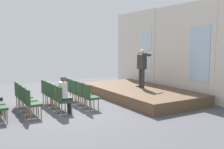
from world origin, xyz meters
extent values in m
plane|color=#4C4C51|center=(0.00, 0.00, 0.00)|extent=(13.72, 13.72, 0.00)
cube|color=silver|center=(0.00, 5.28, 2.05)|extent=(9.06, 0.10, 4.09)
cube|color=silver|center=(-1.81, 5.22, 1.96)|extent=(1.03, 0.04, 2.26)
cube|color=silver|center=(-1.15, 5.22, 2.05)|extent=(0.20, 0.08, 4.09)
cube|color=silver|center=(1.81, 5.22, 1.96)|extent=(1.03, 0.04, 2.26)
cube|color=silver|center=(2.48, 5.22, 2.05)|extent=(0.20, 0.08, 4.09)
cube|color=brown|center=(0.00, 3.51, 0.21)|extent=(5.65, 2.94, 0.43)
cylinder|color=#332D28|center=(-0.06, 3.64, 0.84)|extent=(0.14, 0.14, 0.83)
cylinder|color=#332D28|center=(0.12, 3.64, 0.84)|extent=(0.14, 0.14, 0.83)
cube|color=#332D28|center=(0.03, 3.64, 1.57)|extent=(0.42, 0.22, 0.63)
cube|color=navy|center=(0.03, 3.75, 1.65)|extent=(0.06, 0.01, 0.38)
sphere|color=beige|center=(0.03, 3.65, 2.02)|extent=(0.21, 0.21, 0.21)
cylinder|color=#332D28|center=(-0.21, 3.72, 1.67)|extent=(0.09, 0.28, 0.45)
cylinder|color=#332D28|center=(0.18, 3.77, 1.88)|extent=(0.15, 0.36, 0.15)
cylinder|color=#332D28|center=(0.12, 3.90, 1.90)|extent=(0.11, 0.34, 0.15)
sphere|color=beige|center=(0.02, 4.16, 1.93)|extent=(0.10, 0.10, 0.10)
cylinder|color=black|center=(-0.31, 3.74, 0.44)|extent=(0.28, 0.28, 0.03)
cylinder|color=black|center=(-0.31, 3.74, 1.18)|extent=(0.02, 0.02, 1.45)
sphere|color=#262626|center=(-0.31, 3.74, 1.95)|extent=(0.07, 0.07, 0.07)
cylinder|color=olive|center=(-0.73, 0.94, 0.20)|extent=(0.04, 0.04, 0.40)
cylinder|color=olive|center=(-1.09, 0.94, 0.20)|extent=(0.04, 0.04, 0.40)
cylinder|color=olive|center=(-0.73, 0.60, 0.20)|extent=(0.04, 0.04, 0.40)
cylinder|color=olive|center=(-1.09, 0.60, 0.20)|extent=(0.04, 0.04, 0.40)
cube|color=#2D472D|center=(-0.91, 0.77, 0.44)|extent=(0.46, 0.44, 0.08)
cube|color=#2D472D|center=(-0.91, 0.58, 0.71)|extent=(0.46, 0.06, 0.46)
cylinder|color=olive|center=(-0.12, 0.94, 0.20)|extent=(0.04, 0.04, 0.40)
cylinder|color=olive|center=(-0.48, 0.94, 0.20)|extent=(0.04, 0.04, 0.40)
cylinder|color=olive|center=(-0.12, 0.60, 0.20)|extent=(0.04, 0.04, 0.40)
cylinder|color=olive|center=(-0.48, 0.60, 0.20)|extent=(0.04, 0.04, 0.40)
cube|color=#2D472D|center=(-0.30, 0.77, 0.44)|extent=(0.46, 0.44, 0.08)
cube|color=#2D472D|center=(-0.30, 0.58, 0.71)|extent=(0.46, 0.06, 0.46)
cylinder|color=olive|center=(0.48, 0.94, 0.20)|extent=(0.04, 0.04, 0.40)
cylinder|color=olive|center=(0.12, 0.94, 0.20)|extent=(0.04, 0.04, 0.40)
cylinder|color=olive|center=(0.48, 0.60, 0.20)|extent=(0.04, 0.04, 0.40)
cylinder|color=olive|center=(0.12, 0.60, 0.20)|extent=(0.04, 0.04, 0.40)
cube|color=#2D472D|center=(0.30, 0.77, 0.44)|extent=(0.46, 0.44, 0.08)
cube|color=#2D472D|center=(0.30, 0.58, 0.71)|extent=(0.46, 0.06, 0.46)
cylinder|color=olive|center=(1.09, 0.94, 0.20)|extent=(0.04, 0.04, 0.40)
cylinder|color=olive|center=(0.73, 0.94, 0.20)|extent=(0.04, 0.04, 0.40)
cylinder|color=olive|center=(1.09, 0.60, 0.20)|extent=(0.04, 0.04, 0.40)
cylinder|color=olive|center=(0.73, 0.60, 0.20)|extent=(0.04, 0.04, 0.40)
cube|color=#2D472D|center=(0.91, 0.77, 0.44)|extent=(0.46, 0.44, 0.08)
cube|color=#2D472D|center=(0.91, 0.58, 0.71)|extent=(0.46, 0.06, 0.46)
cylinder|color=olive|center=(-0.73, -0.08, 0.20)|extent=(0.04, 0.04, 0.40)
cylinder|color=olive|center=(-1.09, -0.08, 0.20)|extent=(0.04, 0.04, 0.40)
cylinder|color=olive|center=(-0.73, -0.42, 0.20)|extent=(0.04, 0.04, 0.40)
cylinder|color=olive|center=(-1.09, -0.42, 0.20)|extent=(0.04, 0.04, 0.40)
cube|color=#2D472D|center=(-0.91, -0.25, 0.44)|extent=(0.46, 0.44, 0.08)
cube|color=#2D472D|center=(-0.91, -0.44, 0.71)|extent=(0.46, 0.06, 0.46)
cylinder|color=olive|center=(-0.12, -0.08, 0.20)|extent=(0.04, 0.04, 0.40)
cylinder|color=olive|center=(-0.48, -0.08, 0.20)|extent=(0.04, 0.04, 0.40)
cylinder|color=olive|center=(-0.12, -0.42, 0.20)|extent=(0.04, 0.04, 0.40)
cylinder|color=olive|center=(-0.48, -0.42, 0.20)|extent=(0.04, 0.04, 0.40)
cube|color=#2D472D|center=(-0.30, -0.25, 0.44)|extent=(0.46, 0.44, 0.08)
cube|color=#2D472D|center=(-0.30, -0.44, 0.71)|extent=(0.46, 0.06, 0.46)
cylinder|color=olive|center=(0.48, -0.08, 0.20)|extent=(0.04, 0.04, 0.40)
cylinder|color=olive|center=(0.12, -0.08, 0.20)|extent=(0.04, 0.04, 0.40)
cylinder|color=olive|center=(0.48, -0.42, 0.20)|extent=(0.04, 0.04, 0.40)
cylinder|color=olive|center=(0.12, -0.42, 0.20)|extent=(0.04, 0.04, 0.40)
cube|color=#2D472D|center=(0.30, -0.25, 0.44)|extent=(0.46, 0.44, 0.08)
cube|color=#2D472D|center=(0.30, -0.44, 0.71)|extent=(0.46, 0.06, 0.46)
cylinder|color=olive|center=(1.09, -0.08, 0.20)|extent=(0.04, 0.04, 0.40)
cylinder|color=olive|center=(0.73, -0.08, 0.20)|extent=(0.04, 0.04, 0.40)
cylinder|color=olive|center=(1.09, -0.42, 0.20)|extent=(0.04, 0.04, 0.40)
cylinder|color=olive|center=(0.73, -0.42, 0.20)|extent=(0.04, 0.04, 0.40)
cube|color=#2D472D|center=(0.91, -0.25, 0.44)|extent=(0.46, 0.44, 0.08)
cube|color=#2D472D|center=(0.91, -0.44, 0.71)|extent=(0.46, 0.06, 0.46)
cylinder|color=#2D2D33|center=(0.82, -0.07, 0.22)|extent=(0.10, 0.10, 0.44)
cylinder|color=#2D2D33|center=(1.00, -0.07, 0.22)|extent=(0.10, 0.10, 0.44)
cube|color=#2D2D33|center=(0.91, -0.19, 0.50)|extent=(0.34, 0.36, 0.12)
cube|color=silver|center=(0.91, -0.30, 0.82)|extent=(0.36, 0.20, 0.52)
sphere|color=brown|center=(0.91, -0.28, 1.19)|extent=(0.20, 0.20, 0.20)
cylinder|color=olive|center=(-0.73, -1.10, 0.20)|extent=(0.04, 0.04, 0.40)
cylinder|color=olive|center=(-1.09, -1.10, 0.20)|extent=(0.04, 0.04, 0.40)
cylinder|color=olive|center=(-0.73, -1.44, 0.20)|extent=(0.04, 0.04, 0.40)
cylinder|color=olive|center=(-1.09, -1.44, 0.20)|extent=(0.04, 0.04, 0.40)
cube|color=#2D472D|center=(-0.91, -1.27, 0.44)|extent=(0.46, 0.44, 0.08)
cube|color=#2D472D|center=(-0.91, -1.46, 0.71)|extent=(0.46, 0.06, 0.46)
cylinder|color=olive|center=(-0.12, -1.10, 0.20)|extent=(0.04, 0.04, 0.40)
cylinder|color=olive|center=(-0.48, -1.10, 0.20)|extent=(0.04, 0.04, 0.40)
cylinder|color=olive|center=(-0.12, -1.44, 0.20)|extent=(0.04, 0.04, 0.40)
cylinder|color=olive|center=(-0.48, -1.44, 0.20)|extent=(0.04, 0.04, 0.40)
cube|color=#2D472D|center=(-0.30, -1.27, 0.44)|extent=(0.46, 0.44, 0.08)
cube|color=#2D472D|center=(-0.30, -1.46, 0.71)|extent=(0.46, 0.06, 0.46)
cylinder|color=olive|center=(0.48, -1.10, 0.20)|extent=(0.04, 0.04, 0.40)
cylinder|color=olive|center=(0.12, -1.10, 0.20)|extent=(0.04, 0.04, 0.40)
cylinder|color=olive|center=(0.48, -1.44, 0.20)|extent=(0.04, 0.04, 0.40)
cylinder|color=olive|center=(0.12, -1.44, 0.20)|extent=(0.04, 0.04, 0.40)
cube|color=#2D472D|center=(0.30, -1.27, 0.44)|extent=(0.46, 0.44, 0.08)
cube|color=#2D472D|center=(0.30, -1.46, 0.71)|extent=(0.46, 0.06, 0.46)
cylinder|color=olive|center=(1.09, -1.10, 0.20)|extent=(0.04, 0.04, 0.40)
cylinder|color=olive|center=(0.73, -1.10, 0.20)|extent=(0.04, 0.04, 0.40)
cylinder|color=olive|center=(1.09, -1.44, 0.20)|extent=(0.04, 0.04, 0.40)
cylinder|color=olive|center=(0.73, -1.44, 0.20)|extent=(0.04, 0.04, 0.40)
cube|color=#2D472D|center=(0.91, -1.27, 0.44)|extent=(0.46, 0.44, 0.08)
cube|color=#2D472D|center=(0.91, -1.46, 0.71)|extent=(0.46, 0.06, 0.46)
cylinder|color=olive|center=(-0.12, -2.13, 0.20)|extent=(0.04, 0.04, 0.40)
cylinder|color=olive|center=(-0.48, -2.13, 0.20)|extent=(0.04, 0.04, 0.40)
cylinder|color=#2D2D33|center=(-0.39, -2.12, 0.22)|extent=(0.10, 0.10, 0.44)
cylinder|color=#2D2D33|center=(-0.21, -2.12, 0.22)|extent=(0.10, 0.10, 0.44)
cylinder|color=olive|center=(0.48, -2.13, 0.20)|extent=(0.04, 0.04, 0.40)
cylinder|color=olive|center=(0.12, -2.13, 0.20)|extent=(0.04, 0.04, 0.40)
cylinder|color=olive|center=(1.09, -2.13, 0.20)|extent=(0.04, 0.04, 0.40)
cylinder|color=olive|center=(0.73, -2.13, 0.20)|extent=(0.04, 0.04, 0.40)
cube|color=#2D472D|center=(0.91, -2.30, 0.44)|extent=(0.46, 0.44, 0.08)
camera|label=1|loc=(9.31, -3.30, 2.37)|focal=42.43mm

